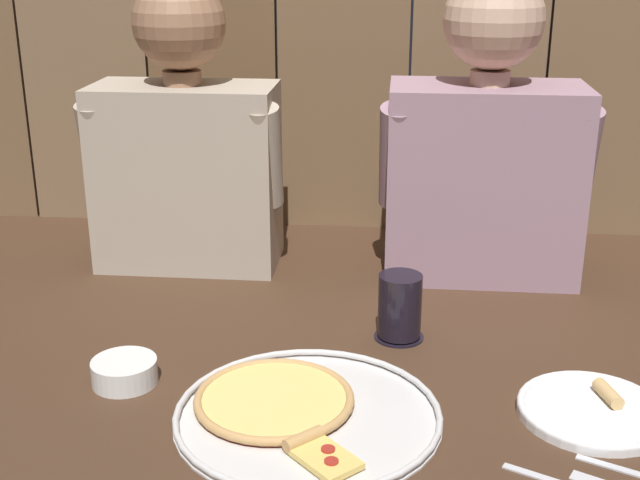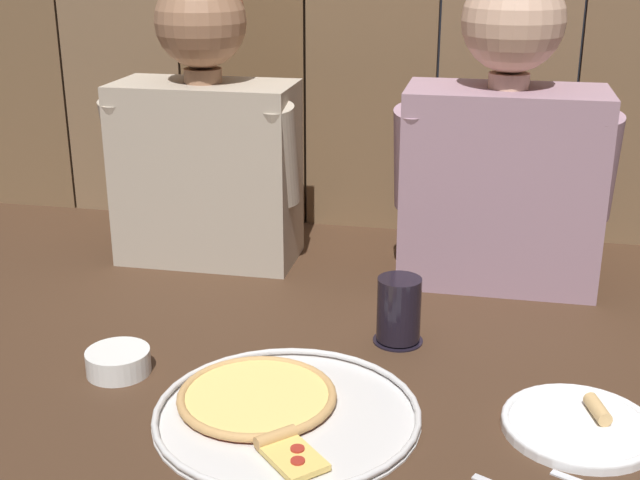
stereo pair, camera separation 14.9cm
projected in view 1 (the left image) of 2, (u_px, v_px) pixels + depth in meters
ground_plane at (312, 358)px, 1.46m from camera, size 3.20×3.20×0.00m
pizza_tray at (296, 410)px, 1.28m from camera, size 0.40×0.40×0.03m
dinner_plate at (593, 410)px, 1.28m from camera, size 0.23×0.23×0.03m
drinking_glass at (400, 307)px, 1.51m from camera, size 0.09×0.09×0.12m
dipping_bowl at (124, 370)px, 1.37m from camera, size 0.11×0.11×0.04m
diner_left at (185, 133)px, 1.79m from camera, size 0.42×0.20×0.62m
diner_right at (486, 136)px, 1.73m from camera, size 0.43×0.22×0.64m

